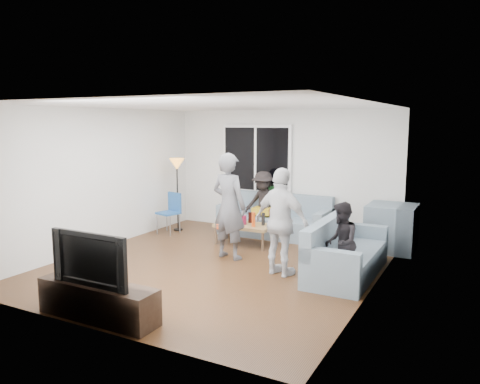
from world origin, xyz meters
The scene contains 31 objects.
floor centered at (0.00, 0.00, -0.02)m, with size 5.00×5.50×0.04m, color #56351C.
ceiling centered at (0.00, 0.00, 2.62)m, with size 5.00×5.50×0.04m, color white.
wall_back centered at (0.00, 2.77, 1.30)m, with size 5.00×0.04×2.60m, color silver.
wall_front centered at (0.00, -2.77, 1.30)m, with size 5.00×0.04×2.60m, color silver.
wall_left centered at (-2.52, 0.00, 1.30)m, with size 0.04×5.50×2.60m, color silver.
wall_right centered at (2.52, 0.00, 1.30)m, with size 0.04×5.50×2.60m, color silver.
window_frame centered at (-0.60, 2.69, 1.55)m, with size 1.62×0.06×1.47m, color white.
window_glass centered at (-0.60, 2.65, 1.55)m, with size 1.50×0.02×1.35m, color black.
window_mullion centered at (-0.60, 2.64, 1.55)m, with size 0.05×0.03×1.35m, color white.
radiator centered at (-0.60, 2.65, 0.31)m, with size 1.30×0.12×0.62m, color silver.
potted_plant centered at (-0.19, 2.62, 0.81)m, with size 0.21×0.17×0.39m, color #28642D.
vase centered at (-0.77, 2.62, 0.70)m, with size 0.16×0.16×0.17m, color white.
sofa_back_section centered at (0.02, 2.27, 0.42)m, with size 2.30×0.85×0.85m, color slate, non-canonical shape.
sofa_right_section centered at (2.02, 0.51, 0.42)m, with size 0.85×2.00×0.85m, color slate, non-canonical shape.
sofa_corner centered at (2.36, 2.27, 0.42)m, with size 0.85×0.85×0.85m, color slate.
cushion_yellow centered at (-0.24, 2.25, 0.51)m, with size 0.38×0.32×0.14m, color gold.
cushion_red centered at (-0.18, 2.33, 0.51)m, with size 0.36×0.30×0.13m, color maroon.
coffee_table centered at (-0.21, 1.38, 0.20)m, with size 1.10×0.60×0.40m, color #A5874F.
pitcher centered at (-0.25, 1.36, 0.49)m, with size 0.17×0.17×0.17m, color maroon.
side_chair centered at (-2.05, 1.42, 0.43)m, with size 0.40×0.40×0.86m, color #235498, non-canonical shape.
floor_lamp centered at (-2.05, 1.77, 0.78)m, with size 0.32×0.32×1.56m, color #FF9A30, non-canonical shape.
player_left centered at (-0.03, 0.44, 0.92)m, with size 0.67×0.44×1.83m, color #505055.
player_right centered at (1.12, 0.03, 0.83)m, with size 0.97×0.41×1.66m, color silver.
spectator_right centered at (2.02, 0.12, 0.60)m, with size 0.58×0.45×1.20m, color black.
spectator_back centered at (-0.24, 2.30, 0.67)m, with size 0.86×0.49×1.33m, color black.
tv_console centered at (-0.19, -2.50, 0.22)m, with size 1.60×0.40×0.44m, color #312218.
television centered at (-0.19, -2.50, 0.76)m, with size 1.12×0.15×0.65m, color black.
bottle_a centered at (-0.55, 1.48, 0.50)m, with size 0.07×0.07×0.21m, color orange.
bottle_c centered at (-0.18, 1.54, 0.50)m, with size 0.07×0.07×0.21m, color black.
bottle_d centered at (0.03, 1.26, 0.54)m, with size 0.07×0.07×0.27m, color #FD5316.
bottle_e centered at (0.15, 1.46, 0.52)m, with size 0.07×0.07×0.24m, color black.
Camera 1 is at (3.80, -6.41, 2.34)m, focal length 34.89 mm.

